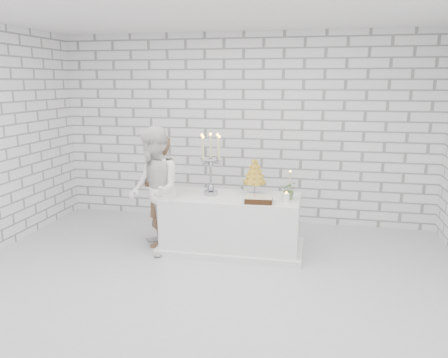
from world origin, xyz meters
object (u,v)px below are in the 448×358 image
Objects in this scene: groom at (158,191)px; bride at (154,191)px; cake_table at (231,223)px; candelabra at (211,164)px; croquembouche at (255,176)px.

groom is 0.91× the size of bride.
cake_table is 2.15× the size of candelabra.
cake_table is 1.17× the size of groom.
bride is at bearing -154.47° from candelabra.
croquembouche is at bearing 12.23° from candelabra.
cake_table is at bearing -151.74° from croquembouche.
groom is 3.06× the size of croquembouche.
bride is at bearing 3.94° from groom.
cake_table is 1.06× the size of bride.
candelabra is (0.68, 0.33, 0.32)m from bride.
groom is at bearing 161.38° from bride.
croquembouche is at bearing 81.25° from bride.
cake_table is 0.71m from croquembouche.
cake_table is at bearing 78.53° from bride.
croquembouche is at bearing 90.97° from groom.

